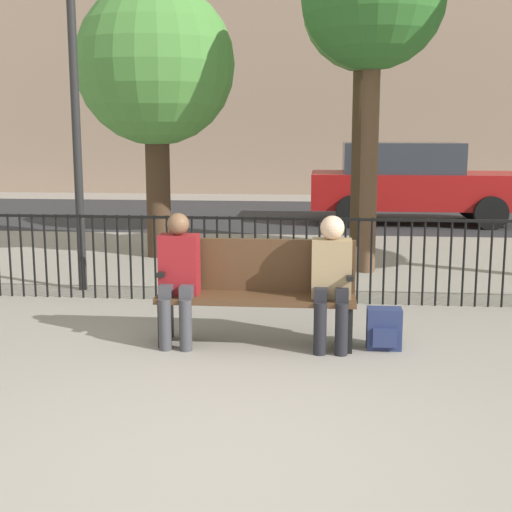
# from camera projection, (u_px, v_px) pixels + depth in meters

# --- Properties ---
(ground_plane) EXTENTS (80.00, 80.00, 0.00)m
(ground_plane) POSITION_uv_depth(u_px,v_px,m) (218.00, 463.00, 4.08)
(ground_plane) COLOR gray
(park_bench) EXTENTS (1.74, 0.45, 0.92)m
(park_bench) POSITION_uv_depth(u_px,v_px,m) (257.00, 288.00, 6.31)
(park_bench) COLOR #4C331E
(park_bench) RESTS_ON ground
(seated_person_0) EXTENTS (0.34, 0.39, 1.17)m
(seated_person_0) POSITION_uv_depth(u_px,v_px,m) (178.00, 272.00, 6.22)
(seated_person_0) COLOR #3D3D42
(seated_person_0) RESTS_ON ground
(seated_person_1) EXTENTS (0.34, 0.39, 1.16)m
(seated_person_1) POSITION_uv_depth(u_px,v_px,m) (331.00, 275.00, 6.10)
(seated_person_1) COLOR black
(seated_person_1) RESTS_ON ground
(backpack) EXTENTS (0.30, 0.22, 0.36)m
(backpack) POSITION_uv_depth(u_px,v_px,m) (384.00, 329.00, 6.17)
(backpack) COLOR navy
(backpack) RESTS_ON ground
(fence_railing) EXTENTS (9.01, 0.03, 0.95)m
(fence_railing) POSITION_uv_depth(u_px,v_px,m) (268.00, 252.00, 7.79)
(fence_railing) COLOR black
(fence_railing) RESTS_ON ground
(tree_0) EXTENTS (1.97, 1.97, 4.74)m
(tree_0) POSITION_uv_depth(u_px,v_px,m) (366.00, 14.00, 11.12)
(tree_0) COLOR #4C3823
(tree_0) RESTS_ON ground
(tree_1) EXTENTS (2.31, 2.31, 3.95)m
(tree_1) POSITION_uv_depth(u_px,v_px,m) (155.00, 67.00, 10.24)
(tree_1) COLOR #422D1E
(tree_1) RESTS_ON ground
(tree_2) EXTENTS (1.84, 1.84, 4.46)m
(tree_2) POSITION_uv_depth(u_px,v_px,m) (374.00, 0.00, 8.95)
(tree_2) COLOR brown
(tree_2) RESTS_ON ground
(lamp_post) EXTENTS (0.28, 0.28, 3.96)m
(lamp_post) POSITION_uv_depth(u_px,v_px,m) (74.00, 66.00, 8.04)
(lamp_post) COLOR black
(lamp_post) RESTS_ON ground
(street_surface) EXTENTS (24.00, 6.00, 0.01)m
(street_surface) POSITION_uv_depth(u_px,v_px,m) (297.00, 215.00, 15.84)
(street_surface) COLOR #2B2B2D
(street_surface) RESTS_ON ground
(parked_car_0) EXTENTS (4.20, 1.94, 1.62)m
(parked_car_0) POSITION_uv_depth(u_px,v_px,m) (412.00, 182.00, 14.36)
(parked_car_0) COLOR maroon
(parked_car_0) RESTS_ON ground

